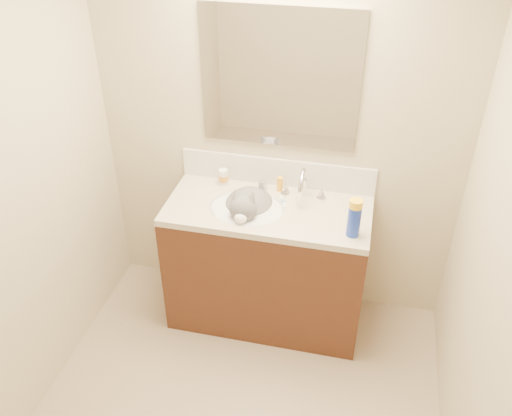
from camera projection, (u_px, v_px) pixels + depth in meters
The scene contains 16 objects.
room_shell at pixel (216, 211), 2.02m from camera, with size 2.24×2.54×2.52m.
vanity_cabinet at pixel (267, 267), 3.41m from camera, with size 1.20×0.55×0.82m, color #3F1F11.
counter_slab at pixel (268, 210), 3.17m from camera, with size 1.20×0.55×0.04m, color #C3B499.
basin at pixel (247, 217), 3.20m from camera, with size 0.45×0.36×0.14m, color white.
faucet at pixel (303, 187), 3.19m from camera, with size 0.28×0.20×0.21m.
cat at pixel (248, 208), 3.20m from camera, with size 0.35×0.43×0.33m.
backsplash at pixel (277, 172), 3.32m from camera, with size 1.20×0.02×0.18m, color silver.
mirror at pixel (279, 80), 2.99m from camera, with size 0.90×0.02×0.80m, color white.
pill_bottle at pixel (223, 177), 3.34m from camera, with size 0.06×0.06×0.10m, color white.
pill_label at pixel (223, 178), 3.35m from camera, with size 0.06×0.06×0.04m, color orange.
silver_jar at pixel (263, 185), 3.30m from camera, with size 0.05×0.05×0.06m, color #B7B7BC.
amber_bottle at pixel (280, 184), 3.29m from camera, with size 0.04×0.04×0.09m, color orange.
toothbrush at pixel (283, 202), 3.20m from camera, with size 0.01×0.13×0.01m, color white.
toothbrush_head at pixel (283, 201), 3.20m from camera, with size 0.02×0.03×0.02m, color #6A9BE3.
spray_can at pixel (354, 220), 2.88m from camera, with size 0.07×0.07×0.19m, color #1933B2.
spray_cap at pixel (356, 204), 2.83m from camera, with size 0.07×0.07×0.04m, color yellow.
Camera 1 is at (0.52, -1.59, 2.63)m, focal length 38.00 mm.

